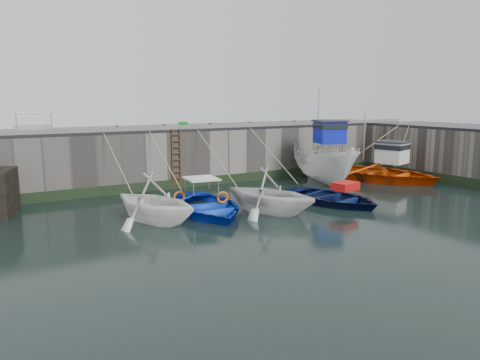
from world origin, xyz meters
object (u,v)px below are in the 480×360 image
boat_near_blacktrim (270,212)px  boat_near_navy (331,203)px  ladder (176,159)px  bollard_b (164,127)px  bollard_c (210,125)px  boat_far_orange (382,173)px  bollard_a (117,128)px  bollard_e (294,123)px  boat_far_white (325,163)px  boat_near_blue (206,213)px  fish_crate (183,125)px  boat_near_white (154,221)px  bollard_d (250,124)px

boat_near_blacktrim → boat_near_navy: (3.46, 0.06, 0.00)m
ladder → bollard_b: (-0.50, 0.34, 1.71)m
bollard_c → boat_far_orange: bearing=-23.2°
bollard_a → bollard_e: bearing=0.0°
ladder → bollard_b: 1.81m
bollard_a → boat_far_white: bearing=-14.3°
boat_near_blacktrim → boat_far_white: (6.78, 4.42, 1.12)m
boat_near_blue → fish_crate: 8.40m
boat_far_white → boat_far_orange: boat_far_white is taller
boat_near_blacktrim → bollard_a: size_ratio=15.19×
boat_far_white → bollard_b: 9.31m
boat_near_white → bollard_b: bearing=43.2°
boat_far_orange → bollard_b: boat_far_orange is taller
boat_near_blacktrim → bollard_c: bearing=59.5°
bollard_e → boat_near_white: bearing=-151.6°
bollard_d → bollard_e: (3.20, 0.00, 0.00)m
ladder → boat_near_blacktrim: size_ratio=0.75×
bollard_c → bollard_e: size_ratio=1.00×
bollard_b → bollard_c: 2.70m
boat_near_blacktrim → bollard_d: size_ratio=15.19×
boat_near_blacktrim → boat_far_white: 8.17m
bollard_c → bollard_d: 2.60m
boat_near_white → bollard_e: size_ratio=15.15×
bollard_a → bollard_e: size_ratio=1.00×
boat_near_white → bollard_d: (8.23, 6.18, 3.30)m
fish_crate → bollard_e: (6.80, -1.45, -0.01)m
boat_near_white → boat_near_blue: size_ratio=0.79×
boat_far_orange → bollard_c: (-9.31, 3.99, 2.84)m
fish_crate → boat_far_white: bearing=-7.2°
fish_crate → bollard_c: 1.76m
bollard_c → fish_crate: bearing=124.6°
ladder → boat_near_navy: bearing=-55.1°
boat_near_navy → boat_far_orange: size_ratio=0.62×
boat_near_white → boat_near_navy: (8.20, -1.00, 0.00)m
boat_far_orange → bollard_c: 10.52m
bollard_d → bollard_e: bearing=0.0°
ladder → bollard_d: bollard_d is taller
boat_near_navy → ladder: bearing=115.7°
boat_near_navy → bollard_e: 8.53m
fish_crate → bollard_a: (-4.20, -1.45, -0.01)m
ladder → boat_near_blacktrim: 7.20m
ladder → bollard_d: (4.80, 0.34, 1.71)m
boat_near_navy → bollard_e: (3.23, 7.18, 3.30)m
ladder → boat_near_navy: size_ratio=0.64×
fish_crate → boat_far_orange: bearing=-3.3°
boat_far_orange → ladder: bearing=145.4°
boat_near_blacktrim → boat_far_orange: bearing=-5.9°
boat_near_white → boat_near_blue: 2.38m
boat_near_white → boat_near_blue: (2.37, 0.24, 0.00)m
boat_near_blue → bollard_b: size_ratio=19.12×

